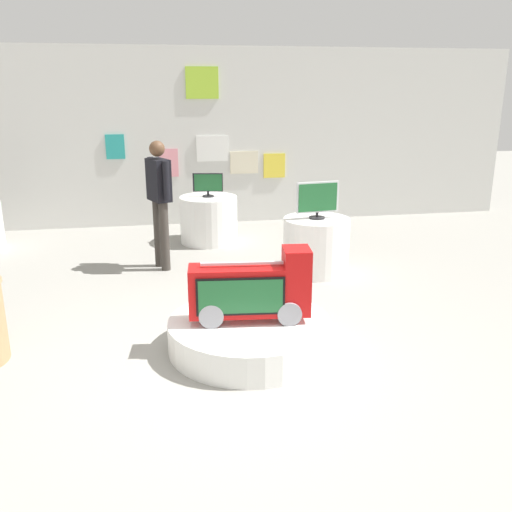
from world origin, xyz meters
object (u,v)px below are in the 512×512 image
Objects in this scene: display_pedestal_right_rear at (316,245)px; shopper_browsing_near_truck at (159,195)px; main_display_pedestal at (250,334)px; display_pedestal_left_rear at (209,219)px; novelty_firetruck_tv at (252,292)px; tv_on_left_rear at (208,184)px; tv_on_right_rear at (318,199)px.

shopper_browsing_near_truck is at bearing 165.32° from display_pedestal_right_rear.
display_pedestal_left_rear reaches higher than main_display_pedestal.
display_pedestal_left_rear is 2.11m from display_pedestal_right_rear.
display_pedestal_right_rear is at bearing 59.31° from main_display_pedestal.
novelty_firetruck_tv is 2.41m from display_pedestal_right_rear.
shopper_browsing_near_truck is at bearing -121.93° from tv_on_left_rear.
tv_on_right_rear is (1.21, 2.07, 0.41)m from novelty_firetruck_tv.
novelty_firetruck_tv is at bearing -23.98° from main_display_pedestal.
main_display_pedestal is at bearing -73.78° from shopper_browsing_near_truck.
tv_on_right_rear is (1.23, -1.72, 0.62)m from display_pedestal_left_rear.
display_pedestal_left_rear and display_pedestal_right_rear have the same top height.
shopper_browsing_near_truck is (-0.75, 2.58, 0.85)m from main_display_pedestal.
tv_on_left_rear is at bearing 125.83° from display_pedestal_right_rear.
main_display_pedestal is 1.75× the size of display_pedestal_right_rear.
tv_on_left_rear is at bearing 90.43° from novelty_firetruck_tv.
novelty_firetruck_tv is 1.26× the size of display_pedestal_left_rear.
display_pedestal_left_rear is 0.53× the size of shopper_browsing_near_truck.
shopper_browsing_near_truck reaches higher than display_pedestal_right_rear.
tv_on_right_rear reaches higher than display_pedestal_left_rear.
novelty_firetruck_tv is 3.79m from display_pedestal_left_rear.
tv_on_right_rear reaches higher than display_pedestal_right_rear.
shopper_browsing_near_truck is (-0.77, 2.59, 0.43)m from novelty_firetruck_tv.
shopper_browsing_near_truck is (-0.74, -1.19, 0.07)m from tv_on_left_rear.
novelty_firetruck_tv is 1.30× the size of display_pedestal_right_rear.
tv_on_right_rear is at bearing 59.27° from main_display_pedestal.
display_pedestal_right_rear reaches higher than main_display_pedestal.
tv_on_right_rear reaches higher than novelty_firetruck_tv.
tv_on_left_rear reaches higher than display_pedestal_left_rear.
display_pedestal_right_rear is 1.51× the size of tv_on_right_rear.
display_pedestal_right_rear is (1.21, 2.07, -0.21)m from novelty_firetruck_tv.
main_display_pedestal is 0.89× the size of shopper_browsing_near_truck.
main_display_pedestal is 0.42m from novelty_firetruck_tv.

